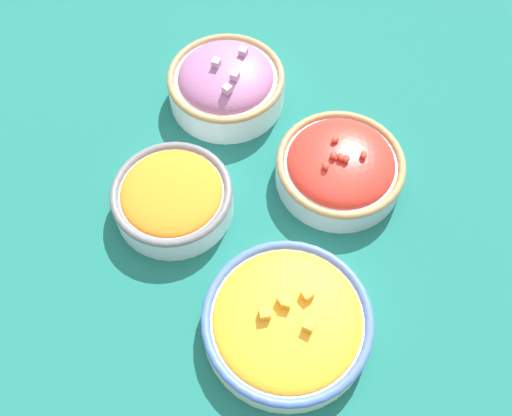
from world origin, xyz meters
TOP-DOWN VIEW (x-y plane):
  - ground_plane at (0.00, 0.00)m, footprint 3.00×3.00m
  - bowl_red_onion at (-0.19, -0.13)m, footprint 0.19×0.19m
  - bowl_cherry_tomatoes at (-0.11, 0.09)m, footprint 0.19×0.19m
  - bowl_carrots at (0.03, -0.12)m, footprint 0.17×0.17m
  - bowl_squash at (0.13, 0.10)m, footprint 0.22×0.22m

SIDE VIEW (x-z plane):
  - ground_plane at x=0.00m, z-range 0.00..0.00m
  - bowl_squash at x=0.13m, z-range -0.01..0.06m
  - bowl_carrots at x=0.03m, z-range 0.00..0.06m
  - bowl_cherry_tomatoes at x=-0.11m, z-range -0.01..0.07m
  - bowl_red_onion at x=-0.19m, z-range -0.01..0.08m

